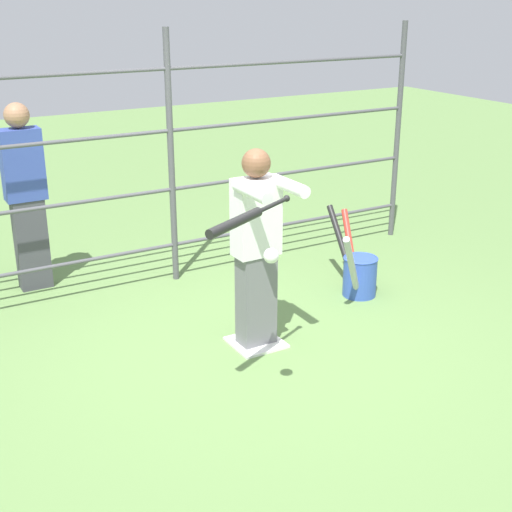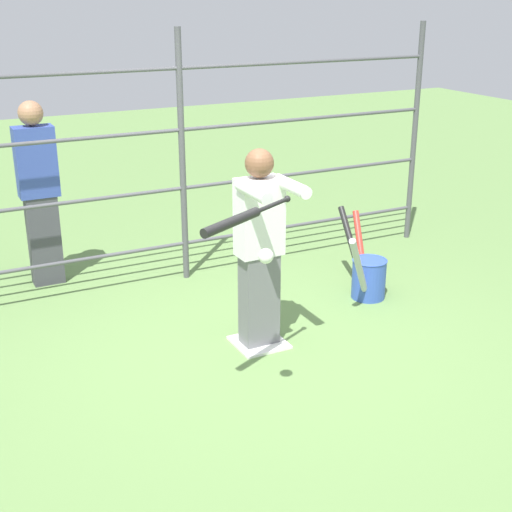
% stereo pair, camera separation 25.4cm
% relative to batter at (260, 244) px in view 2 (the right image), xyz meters
% --- Properties ---
extents(ground_plane, '(24.00, 24.00, 0.00)m').
position_rel_batter_xyz_m(ground_plane, '(0.00, -0.02, -0.86)').
color(ground_plane, '#608447').
extents(home_plate, '(0.40, 0.40, 0.02)m').
position_rel_batter_xyz_m(home_plate, '(0.00, -0.02, -0.85)').
color(home_plate, white).
rests_on(home_plate, ground).
extents(fence_backstop, '(5.53, 0.06, 2.39)m').
position_rel_batter_xyz_m(fence_backstop, '(0.00, -1.62, 0.33)').
color(fence_backstop, '#4C4C51').
rests_on(fence_backstop, ground).
extents(batter, '(0.41, 0.54, 1.60)m').
position_rel_batter_xyz_m(batter, '(0.00, 0.00, 0.00)').
color(batter, slate).
rests_on(batter, ground).
extents(baseball_bat_swinging, '(0.83, 0.43, 0.08)m').
position_rel_batter_xyz_m(baseball_bat_swinging, '(0.48, 0.64, 0.45)').
color(baseball_bat_swinging, black).
extents(softball_in_flight, '(0.10, 0.10, 0.10)m').
position_rel_batter_xyz_m(softball_in_flight, '(0.44, 0.94, 0.29)').
color(softball_in_flight, white).
extents(bat_bucket, '(0.71, 1.07, 0.77)m').
position_rel_batter_xyz_m(bat_bucket, '(-1.32, -0.41, -0.64)').
color(bat_bucket, '#3351B2').
rests_on(bat_bucket, ground).
extents(bystander_behind_fence, '(0.36, 0.23, 1.76)m').
position_rel_batter_xyz_m(bystander_behind_fence, '(1.26, -2.10, 0.05)').
color(bystander_behind_fence, '#3F3F47').
rests_on(bystander_behind_fence, ground).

